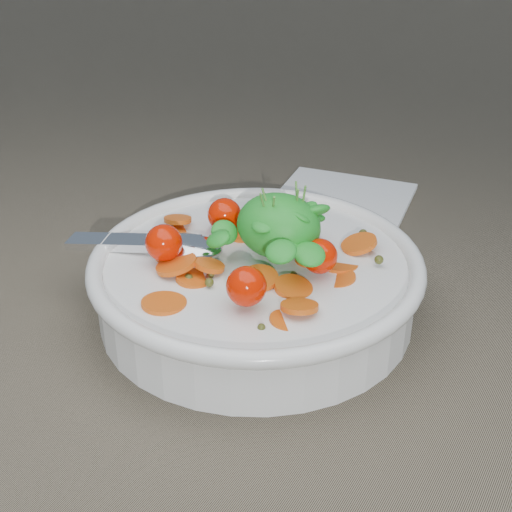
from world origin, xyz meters
The scene contains 3 objects.
ground centered at (0.00, 0.00, 0.00)m, with size 6.00×6.00×0.00m, color #756953.
bowl centered at (0.01, -0.01, 0.03)m, with size 0.30×0.28×0.12m.
napkin centered at (-0.02, 0.24, 0.00)m, with size 0.15×0.13×0.01m, color white.
Camera 1 is at (0.27, -0.45, 0.34)m, focal length 50.00 mm.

